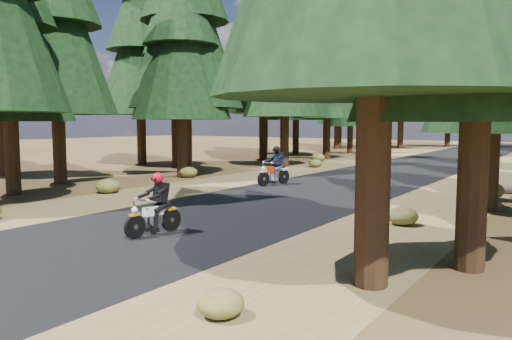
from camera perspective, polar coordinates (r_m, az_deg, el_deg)
The scene contains 8 objects.
ground at distance 14.07m, azimuth -3.43°, elevation -4.95°, with size 120.00×120.00×0.00m, color #423017.
road at distance 18.25m, azimuth 6.16°, elevation -2.55°, with size 6.00×100.00×0.01m, color black.
shoulder_l at distance 20.77m, azimuth -5.14°, elevation -1.56°, with size 3.20×100.00×0.01m, color brown.
shoulder_r at distance 16.63m, azimuth 20.34°, elevation -3.65°, with size 3.20×100.00×0.01m, color brown.
pine_forest at distance 33.55m, azimuth 19.59°, elevation 14.35°, with size 34.59×55.08×16.32m.
understory_shrubs at distance 20.51m, azimuth 14.12°, elevation -1.04°, with size 15.18×30.88×0.71m.
rider_lead at distance 11.52m, azimuth -11.64°, elevation -5.00°, with size 0.64×1.62×1.40m.
rider_follow at distance 20.16m, azimuth 2.03°, elevation -0.26°, with size 0.93×1.83×1.57m.
Camera 1 is at (8.41, -10.99, 2.55)m, focal length 35.00 mm.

